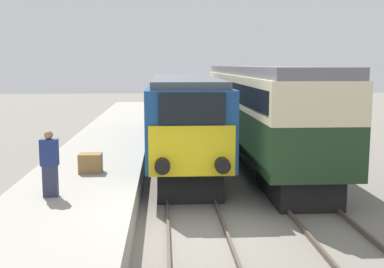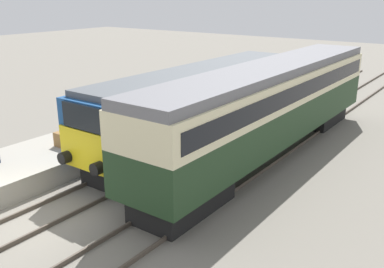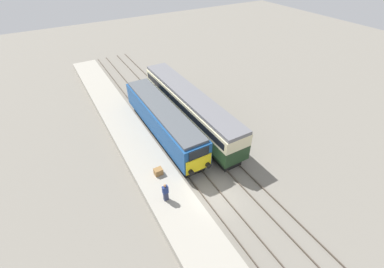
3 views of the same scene
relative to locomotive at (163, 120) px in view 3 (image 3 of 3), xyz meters
name	(u,v)px [view 3 (image 3 of 3)]	position (x,y,z in m)	size (l,w,h in m)	color
ground_plane	(215,198)	(0.00, -9.56, -2.07)	(120.00, 120.00, 0.00)	slate
platform_left	(140,152)	(-3.30, -1.56, -1.66)	(3.50, 50.00, 0.81)	#9E998C
rails_near_track	(185,161)	(0.00, -4.56, -2.00)	(1.51, 60.00, 0.14)	#4C4238
rails_far_track	(215,149)	(3.40, -4.56, -2.00)	(1.50, 60.00, 0.14)	#4C4238
locomotive	(163,120)	(0.00, 0.00, 0.00)	(2.70, 14.45, 3.68)	black
passenger_carriage	(189,106)	(3.40, 0.51, 0.41)	(2.75, 17.06, 4.10)	black
person_on_platform	(166,192)	(-3.72, -8.27, -0.40)	(0.44, 0.26, 1.71)	#2D334C
luggage_crate	(158,172)	(-3.11, -5.51, -0.95)	(0.70, 0.56, 0.60)	olive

